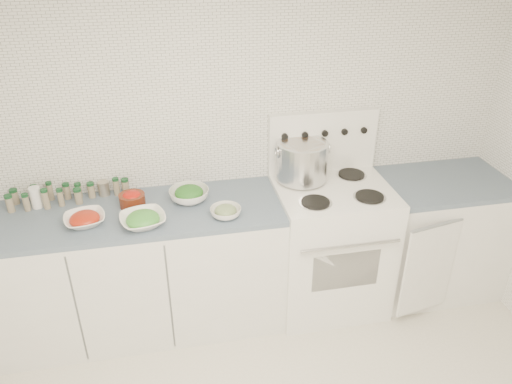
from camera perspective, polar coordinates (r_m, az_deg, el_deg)
name	(u,v)px	position (r m, az deg, el deg)	size (l,w,h in m)	color
room_walls	(329,200)	(1.91, 8.35, -0.95)	(3.54, 3.04, 2.52)	white
counter_left	(141,270)	(3.43, -13.03, -8.65)	(1.85, 0.62, 0.90)	white
stove	(329,242)	(3.56, 8.35, -5.70)	(0.76, 0.70, 1.36)	white
counter_right	(435,235)	(3.91, 19.79, -4.63)	(0.89, 0.71, 0.90)	white
stock_pot	(302,159)	(3.34, 5.29, 3.74)	(0.36, 0.34, 0.26)	silver
bowl_tomato	(85,219)	(3.12, -18.99, -2.94)	(0.28, 0.28, 0.08)	white
bowl_snowpea	(143,219)	(3.02, -12.80, -3.08)	(0.32, 0.32, 0.09)	white
bowl_broccoli	(189,194)	(3.22, -7.65, -0.24)	(0.34, 0.34, 0.10)	white
bowl_zucchini	(226,212)	(3.03, -3.48, -2.25)	(0.24, 0.24, 0.08)	white
bowl_pepper	(132,199)	(3.23, -13.97, -0.78)	(0.16, 0.16, 0.10)	#561E0E
salt_canister	(36,197)	(3.40, -23.85, -0.57)	(0.07, 0.07, 0.14)	white
tin_can	(104,188)	(3.40, -17.01, 0.40)	(0.07, 0.07, 0.10)	#A39A8A
spice_cluster	(62,194)	(3.40, -21.34, -0.21)	(0.74, 0.16, 0.14)	gray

